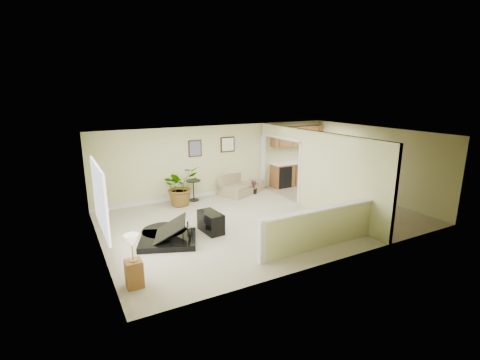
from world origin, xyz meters
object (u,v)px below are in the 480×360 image
accent_table (194,188)px  piano_bench (211,222)px  loveseat (241,184)px  small_plant (254,188)px  palm_plant (181,186)px  piano (164,221)px  lamp_stand (133,265)px

accent_table → piano_bench: bearing=-101.9°
loveseat → small_plant: (0.37, -0.31, -0.15)m
loveseat → palm_plant: bearing=162.4°
palm_plant → accent_table: bearing=24.9°
accent_table → palm_plant: 0.62m
piano_bench → piano: bearing=-179.7°
piano_bench → accent_table: 2.89m
piano → small_plant: (4.09, 2.57, -0.34)m
piano → palm_plant: bearing=84.4°
piano → small_plant: piano is taller
piano_bench → palm_plant: (0.05, 2.57, 0.36)m
palm_plant → piano: bearing=-116.9°
piano → accent_table: 3.38m
piano → piano_bench: bearing=21.6°
loveseat → accent_table: bearing=156.8°
loveseat → palm_plant: size_ratio=1.39×
small_plant → lamp_stand: 6.79m
lamp_stand → accent_table: bearing=57.1°
palm_plant → piano_bench: bearing=-91.2°
piano → palm_plant: 2.89m
loveseat → small_plant: loveseat is taller
piano → accent_table: size_ratio=2.66×
palm_plant → lamp_stand: (-2.43, -4.35, -0.18)m
palm_plant → lamp_stand: size_ratio=1.33×
loveseat → small_plant: bearing=-65.4°
piano → accent_table: piano is taller
loveseat → accent_table: (-1.87, -0.05, 0.11)m
piano_bench → lamp_stand: 2.97m
accent_table → lamp_stand: bearing=-122.9°
accent_table → palm_plant: palm_plant is taller
piano_bench → palm_plant: bearing=88.8°
piano → palm_plant: size_ratio=1.35×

